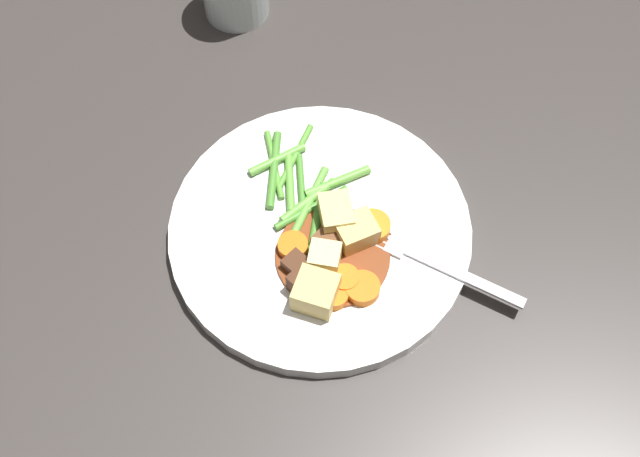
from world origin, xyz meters
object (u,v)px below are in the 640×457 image
(meat_chunk_2, at_px, (304,282))
(potato_chunk_2, at_px, (334,211))
(meat_chunk_1, at_px, (324,243))
(carrot_slice_3, at_px, (362,288))
(dinner_plate, at_px, (320,233))
(carrot_slice_1, at_px, (335,296))
(potato_chunk_1, at_px, (356,232))
(carrot_slice_0, at_px, (344,279))
(fork, at_px, (427,259))
(potato_chunk_3, at_px, (316,292))
(carrot_slice_4, at_px, (293,246))
(meat_chunk_0, at_px, (296,265))
(carrot_slice_2, at_px, (373,227))
(potato_chunk_0, at_px, (325,259))

(meat_chunk_2, bearing_deg, potato_chunk_2, 137.74)
(meat_chunk_1, bearing_deg, carrot_slice_3, 15.69)
(meat_chunk_1, bearing_deg, dinner_plate, 168.58)
(carrot_slice_1, bearing_deg, potato_chunk_2, 158.21)
(potato_chunk_1, bearing_deg, carrot_slice_0, -35.83)
(potato_chunk_2, bearing_deg, carrot_slice_3, -3.36)
(fork, bearing_deg, carrot_slice_0, -95.25)
(potato_chunk_3, bearing_deg, dinner_plate, 155.36)
(carrot_slice_0, height_order, meat_chunk_1, meat_chunk_1)
(carrot_slice_1, relative_size, meat_chunk_2, 1.04)
(carrot_slice_4, height_order, potato_chunk_1, potato_chunk_1)
(meat_chunk_0, distance_m, fork, 0.12)
(potato_chunk_2, distance_m, meat_chunk_1, 0.03)
(carrot_slice_2, xyz_separation_m, potato_chunk_2, (-0.02, -0.03, 0.01))
(potato_chunk_0, height_order, potato_chunk_3, potato_chunk_3)
(potato_chunk_2, xyz_separation_m, potato_chunk_3, (0.07, -0.05, -0.00))
(carrot_slice_3, relative_size, fork, 0.22)
(carrot_slice_0, xyz_separation_m, potato_chunk_0, (-0.02, -0.01, 0.01))
(carrot_slice_4, bearing_deg, potato_chunk_1, 79.47)
(carrot_slice_0, bearing_deg, potato_chunk_1, 144.17)
(carrot_slice_2, height_order, potato_chunk_1, potato_chunk_1)
(carrot_slice_0, xyz_separation_m, potato_chunk_2, (-0.06, 0.02, 0.01))
(potato_chunk_1, height_order, meat_chunk_0, potato_chunk_1)
(potato_chunk_2, bearing_deg, carrot_slice_2, 48.68)
(potato_chunk_3, bearing_deg, meat_chunk_2, -157.99)
(potato_chunk_1, bearing_deg, carrot_slice_2, 96.78)
(fork, bearing_deg, carrot_slice_2, -143.83)
(potato_chunk_3, bearing_deg, carrot_slice_2, 121.56)
(carrot_slice_1, bearing_deg, potato_chunk_3, -108.92)
(carrot_slice_3, xyz_separation_m, carrot_slice_4, (-0.06, -0.04, 0.00))
(carrot_slice_1, xyz_separation_m, potato_chunk_1, (-0.05, 0.04, 0.01))
(carrot_slice_0, height_order, potato_chunk_1, potato_chunk_1)
(carrot_slice_3, distance_m, potato_chunk_0, 0.04)
(meat_chunk_0, bearing_deg, potato_chunk_0, 74.86)
(carrot_slice_0, height_order, potato_chunk_2, potato_chunk_2)
(dinner_plate, bearing_deg, carrot_slice_4, -69.93)
(dinner_plate, bearing_deg, meat_chunk_0, -48.81)
(carrot_slice_2, distance_m, potato_chunk_1, 0.02)
(carrot_slice_4, xyz_separation_m, potato_chunk_2, (-0.02, 0.05, 0.01))
(meat_chunk_1, distance_m, meat_chunk_2, 0.05)
(carrot_slice_3, distance_m, potato_chunk_2, 0.08)
(dinner_plate, xyz_separation_m, carrot_slice_4, (0.01, -0.03, 0.01))
(meat_chunk_0, bearing_deg, potato_chunk_2, 124.78)
(carrot_slice_1, xyz_separation_m, meat_chunk_0, (-0.04, -0.02, 0.00))
(carrot_slice_2, relative_size, fork, 0.23)
(potato_chunk_1, xyz_separation_m, potato_chunk_2, (-0.03, -0.01, 0.00))
(carrot_slice_0, bearing_deg, dinner_plate, 179.62)
(potato_chunk_1, bearing_deg, potato_chunk_3, -52.54)
(carrot_slice_1, distance_m, meat_chunk_2, 0.03)
(potato_chunk_3, bearing_deg, meat_chunk_0, -171.90)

